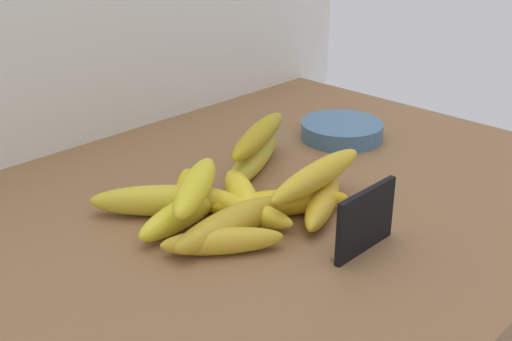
% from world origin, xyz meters
% --- Properties ---
extents(counter_top, '(1.10, 0.76, 0.03)m').
position_xyz_m(counter_top, '(0.00, 0.00, 0.01)').
color(counter_top, brown).
rests_on(counter_top, ground).
extents(chalkboard_sign, '(0.11, 0.02, 0.08)m').
position_xyz_m(chalkboard_sign, '(0.01, -0.18, 0.07)').
color(chalkboard_sign, black).
rests_on(chalkboard_sign, counter_top).
extents(fruit_bowl, '(0.15, 0.15, 0.03)m').
position_xyz_m(fruit_bowl, '(0.30, 0.07, 0.05)').
color(fruit_bowl, '#426B91').
rests_on(fruit_bowl, counter_top).
extents(banana_0, '(0.20, 0.12, 0.04)m').
position_xyz_m(banana_0, '(0.09, 0.09, 0.05)').
color(banana_0, gold).
rests_on(banana_0, counter_top).
extents(banana_1, '(0.14, 0.12, 0.03)m').
position_xyz_m(banana_1, '(-0.11, -0.06, 0.05)').
color(banana_1, gold).
rests_on(banana_1, counter_top).
extents(banana_2, '(0.18, 0.17, 0.04)m').
position_xyz_m(banana_2, '(-0.10, 0.07, 0.05)').
color(banana_2, gold).
rests_on(banana_2, counter_top).
extents(banana_3, '(0.07, 0.18, 0.04)m').
position_xyz_m(banana_3, '(-0.04, -0.01, 0.05)').
color(banana_3, yellow).
rests_on(banana_3, counter_top).
extents(banana_4, '(0.13, 0.14, 0.03)m').
position_xyz_m(banana_4, '(-0.06, 0.07, 0.05)').
color(banana_4, yellow).
rests_on(banana_4, counter_top).
extents(banana_5, '(0.19, 0.04, 0.04)m').
position_xyz_m(banana_5, '(-0.08, -0.04, 0.05)').
color(banana_5, gold).
rests_on(banana_5, counter_top).
extents(banana_6, '(0.16, 0.06, 0.04)m').
position_xyz_m(banana_6, '(-0.11, 0.03, 0.05)').
color(banana_6, yellow).
rests_on(banana_6, counter_top).
extents(banana_7, '(0.12, 0.15, 0.04)m').
position_xyz_m(banana_7, '(-0.01, 0.01, 0.05)').
color(banana_7, yellow).
rests_on(banana_7, counter_top).
extents(banana_8, '(0.17, 0.11, 0.04)m').
position_xyz_m(banana_8, '(0.05, -0.08, 0.05)').
color(banana_8, gold).
rests_on(banana_8, counter_top).
extents(banana_9, '(0.18, 0.14, 0.04)m').
position_xyz_m(banana_9, '(0.01, -0.04, 0.05)').
color(banana_9, gold).
rests_on(banana_9, counter_top).
extents(banana_10, '(0.20, 0.12, 0.04)m').
position_xyz_m(banana_10, '(0.10, 0.09, 0.09)').
color(banana_10, '#A89017').
rests_on(banana_10, banana_0).
extents(banana_11, '(0.21, 0.06, 0.04)m').
position_xyz_m(banana_11, '(0.05, -0.07, 0.08)').
color(banana_11, gold).
rests_on(banana_11, banana_8).
extents(banana_12, '(0.16, 0.13, 0.04)m').
position_xyz_m(banana_12, '(-0.09, 0.02, 0.09)').
color(banana_12, yellow).
rests_on(banana_12, banana_6).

